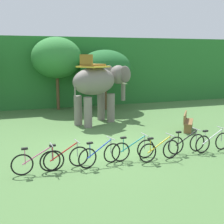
{
  "coord_description": "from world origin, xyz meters",
  "views": [
    {
      "loc": [
        -3.3,
        -11.08,
        3.8
      ],
      "look_at": [
        0.77,
        1.0,
        1.3
      ],
      "focal_mm": 47.59,
      "sensor_mm": 36.0,
      "label": 1
    }
  ],
  "objects_px": {
    "tree_far_left": "(57,58)",
    "bike_teal": "(133,150)",
    "tree_center_right": "(105,67)",
    "wooden_bench": "(187,121)",
    "bike_black": "(187,143)",
    "bike_white": "(212,142)",
    "bike_red": "(65,158)",
    "bike_blue": "(100,155)",
    "bike_pink": "(38,162)",
    "elephant": "(99,83)",
    "bike_yellow": "(159,150)"
  },
  "relations": [
    {
      "from": "bike_pink",
      "to": "bike_yellow",
      "type": "xyz_separation_m",
      "value": [
        4.26,
        -0.2,
        0.0
      ]
    },
    {
      "from": "elephant",
      "to": "bike_teal",
      "type": "distance_m",
      "value": 6.53
    },
    {
      "from": "tree_far_left",
      "to": "bike_teal",
      "type": "xyz_separation_m",
      "value": [
        1.09,
        -10.91,
        -3.15
      ]
    },
    {
      "from": "bike_blue",
      "to": "wooden_bench",
      "type": "bearing_deg",
      "value": 30.28
    },
    {
      "from": "tree_center_right",
      "to": "bike_red",
      "type": "relative_size",
      "value": 2.41
    },
    {
      "from": "bike_red",
      "to": "bike_teal",
      "type": "xyz_separation_m",
      "value": [
        2.51,
        0.08,
        0.0
      ]
    },
    {
      "from": "tree_far_left",
      "to": "tree_center_right",
      "type": "xyz_separation_m",
      "value": [
        3.12,
        -0.97,
        -0.63
      ]
    },
    {
      "from": "bike_yellow",
      "to": "bike_white",
      "type": "height_order",
      "value": "same"
    },
    {
      "from": "bike_pink",
      "to": "bike_black",
      "type": "distance_m",
      "value": 5.66
    },
    {
      "from": "bike_teal",
      "to": "tree_center_right",
      "type": "bearing_deg",
      "value": 78.42
    },
    {
      "from": "bike_pink",
      "to": "bike_yellow",
      "type": "distance_m",
      "value": 4.26
    },
    {
      "from": "bike_pink",
      "to": "wooden_bench",
      "type": "height_order",
      "value": "bike_pink"
    },
    {
      "from": "bike_red",
      "to": "tree_far_left",
      "type": "bearing_deg",
      "value": 82.59
    },
    {
      "from": "tree_far_left",
      "to": "bike_red",
      "type": "relative_size",
      "value": 2.9
    },
    {
      "from": "bike_pink",
      "to": "bike_blue",
      "type": "bearing_deg",
      "value": 0.39
    },
    {
      "from": "bike_black",
      "to": "bike_white",
      "type": "bearing_deg",
      "value": -9.01
    },
    {
      "from": "bike_red",
      "to": "bike_yellow",
      "type": "xyz_separation_m",
      "value": [
        3.38,
        -0.29,
        0.0
      ]
    },
    {
      "from": "tree_center_right",
      "to": "bike_white",
      "type": "distance_m",
      "value": 10.45
    },
    {
      "from": "bike_red",
      "to": "bike_teal",
      "type": "bearing_deg",
      "value": 1.73
    },
    {
      "from": "tree_far_left",
      "to": "bike_blue",
      "type": "distance_m",
      "value": 11.5
    },
    {
      "from": "elephant",
      "to": "bike_yellow",
      "type": "height_order",
      "value": "elephant"
    },
    {
      "from": "elephant",
      "to": "bike_red",
      "type": "relative_size",
      "value": 2.4
    },
    {
      "from": "tree_far_left",
      "to": "bike_blue",
      "type": "relative_size",
      "value": 2.96
    },
    {
      "from": "bike_pink",
      "to": "bike_black",
      "type": "relative_size",
      "value": 1.0
    },
    {
      "from": "bike_blue",
      "to": "elephant",
      "type": "bearing_deg",
      "value": 74.06
    },
    {
      "from": "bike_yellow",
      "to": "wooden_bench",
      "type": "bearing_deg",
      "value": 45.76
    },
    {
      "from": "bike_yellow",
      "to": "tree_center_right",
      "type": "bearing_deg",
      "value": 83.53
    },
    {
      "from": "bike_pink",
      "to": "bike_blue",
      "type": "height_order",
      "value": "same"
    },
    {
      "from": "bike_yellow",
      "to": "tree_far_left",
      "type": "bearing_deg",
      "value": 99.82
    },
    {
      "from": "bike_black",
      "to": "wooden_bench",
      "type": "distance_m",
      "value": 3.6
    },
    {
      "from": "tree_far_left",
      "to": "bike_teal",
      "type": "distance_m",
      "value": 11.41
    },
    {
      "from": "bike_yellow",
      "to": "wooden_bench",
      "type": "height_order",
      "value": "bike_yellow"
    },
    {
      "from": "tree_center_right",
      "to": "bike_white",
      "type": "height_order",
      "value": "tree_center_right"
    },
    {
      "from": "bike_blue",
      "to": "bike_pink",
      "type": "bearing_deg",
      "value": -179.61
    },
    {
      "from": "bike_black",
      "to": "bike_white",
      "type": "height_order",
      "value": "same"
    },
    {
      "from": "elephant",
      "to": "bike_yellow",
      "type": "xyz_separation_m",
      "value": [
        0.34,
        -6.62,
        -1.82
      ]
    },
    {
      "from": "elephant",
      "to": "bike_yellow",
      "type": "distance_m",
      "value": 6.88
    },
    {
      "from": "bike_white",
      "to": "wooden_bench",
      "type": "relative_size",
      "value": 1.17
    },
    {
      "from": "tree_center_right",
      "to": "bike_pink",
      "type": "distance_m",
      "value": 11.74
    },
    {
      "from": "elephant",
      "to": "bike_white",
      "type": "distance_m",
      "value": 7.2
    },
    {
      "from": "wooden_bench",
      "to": "bike_yellow",
      "type": "bearing_deg",
      "value": -134.24
    },
    {
      "from": "elephant",
      "to": "bike_red",
      "type": "height_order",
      "value": "elephant"
    },
    {
      "from": "tree_far_left",
      "to": "tree_center_right",
      "type": "distance_m",
      "value": 3.33
    },
    {
      "from": "tree_far_left",
      "to": "wooden_bench",
      "type": "bearing_deg",
      "value": -55.9
    },
    {
      "from": "bike_blue",
      "to": "wooden_bench",
      "type": "height_order",
      "value": "bike_blue"
    },
    {
      "from": "elephant",
      "to": "bike_red",
      "type": "bearing_deg",
      "value": -115.65
    },
    {
      "from": "bike_yellow",
      "to": "bike_red",
      "type": "bearing_deg",
      "value": 175.02
    },
    {
      "from": "tree_center_right",
      "to": "wooden_bench",
      "type": "height_order",
      "value": "tree_center_right"
    },
    {
      "from": "tree_center_right",
      "to": "wooden_bench",
      "type": "relative_size",
      "value": 2.81
    },
    {
      "from": "tree_center_right",
      "to": "bike_blue",
      "type": "height_order",
      "value": "tree_center_right"
    }
  ]
}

